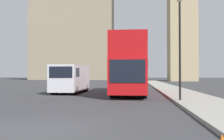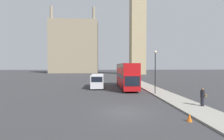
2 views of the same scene
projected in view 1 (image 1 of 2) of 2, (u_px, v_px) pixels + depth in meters
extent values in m
plane|color=#333335|center=(34.00, 130.00, 7.10)|extent=(300.00, 300.00, 0.00)
cube|color=gray|center=(73.00, 36.00, 85.15)|extent=(26.94, 12.01, 29.93)
cube|color=#B71114|center=(130.00, 76.00, 20.74)|extent=(2.48, 11.15, 2.39)
cube|color=#B71114|center=(130.00, 51.00, 20.78)|extent=(2.48, 10.93, 1.67)
cube|color=black|center=(130.00, 66.00, 20.76)|extent=(2.52, 10.70, 0.55)
cube|color=black|center=(130.00, 46.00, 20.79)|extent=(2.52, 10.48, 0.55)
cube|color=black|center=(127.00, 71.00, 15.19)|extent=(2.18, 0.03, 1.43)
cylinder|color=black|center=(115.00, 90.00, 16.93)|extent=(0.69, 1.14, 1.14)
cylinder|color=black|center=(142.00, 90.00, 16.75)|extent=(0.69, 1.14, 1.14)
cylinder|color=black|center=(122.00, 85.00, 24.69)|extent=(0.69, 1.14, 1.14)
cylinder|color=black|center=(140.00, 85.00, 24.52)|extent=(0.69, 1.14, 1.14)
cube|color=silver|center=(71.00, 78.00, 21.91)|extent=(2.12, 6.06, 2.17)
cube|color=black|center=(61.00, 72.00, 18.90)|extent=(1.81, 0.02, 0.87)
cube|color=black|center=(65.00, 72.00, 19.97)|extent=(2.15, 1.09, 0.70)
cylinder|color=black|center=(55.00, 90.00, 19.92)|extent=(0.53, 0.79, 0.79)
cylinder|color=black|center=(74.00, 90.00, 19.77)|extent=(0.53, 0.79, 0.79)
cylinder|color=black|center=(69.00, 87.00, 24.02)|extent=(0.53, 0.79, 0.79)
cylinder|color=black|center=(85.00, 87.00, 23.87)|extent=(0.53, 0.79, 0.79)
cylinder|color=black|center=(180.00, 51.00, 14.12)|extent=(0.12, 0.12, 5.55)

